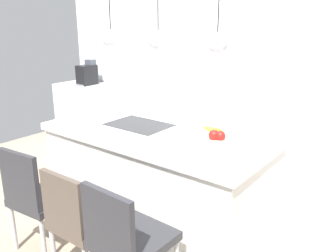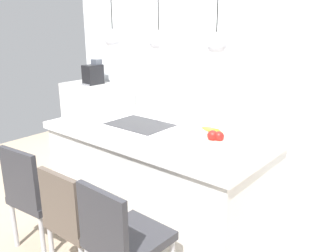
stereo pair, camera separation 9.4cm
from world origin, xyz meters
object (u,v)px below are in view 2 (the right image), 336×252
coffee_machine (93,74)px  chair_far (122,237)px  fruit_bowl (213,140)px  chair_middle (78,217)px  chair_near (36,193)px

coffee_machine → chair_far: coffee_machine is taller
fruit_bowl → coffee_machine: bearing=156.2°
chair_far → coffee_machine: bearing=143.1°
coffee_machine → chair_far: size_ratio=0.42×
chair_middle → chair_far: size_ratio=0.96×
fruit_bowl → chair_far: 0.97m
coffee_machine → chair_near: coffee_machine is taller
coffee_machine → chair_near: (1.93, -2.19, -0.52)m
fruit_bowl → coffee_machine: coffee_machine is taller
chair_near → chair_middle: size_ratio=1.04×
fruit_bowl → chair_middle: fruit_bowl is taller
fruit_bowl → chair_middle: size_ratio=0.33×
coffee_machine → chair_middle: size_ratio=0.44×
fruit_bowl → chair_near: 1.48m
chair_middle → chair_near: bearing=-179.8°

